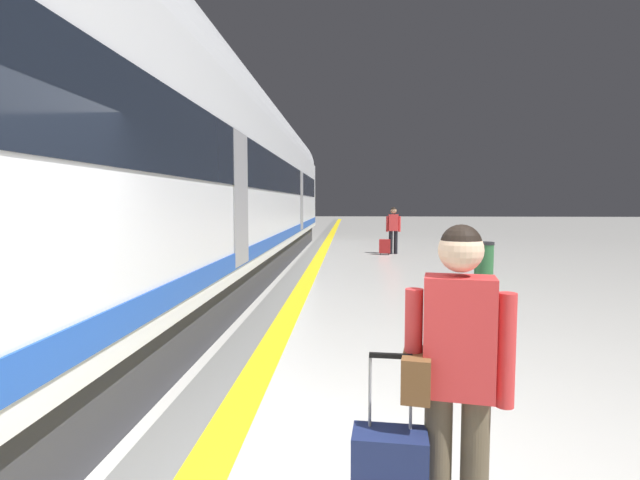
% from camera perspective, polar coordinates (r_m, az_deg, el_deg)
% --- Properties ---
extents(safety_line_strip, '(0.36, 80.00, 0.01)m').
position_cam_1_polar(safety_line_strip, '(12.33, -1.18, -4.10)').
color(safety_line_strip, yellow).
rests_on(safety_line_strip, ground).
extents(tactile_edge_band, '(0.62, 80.00, 0.01)m').
position_cam_1_polar(tactile_edge_band, '(12.36, -2.71, -4.08)').
color(tactile_edge_band, slate).
rests_on(tactile_edge_band, ground).
extents(high_speed_train, '(2.94, 27.54, 4.97)m').
position_cam_1_polar(high_speed_train, '(11.87, -11.79, 7.56)').
color(high_speed_train, '#38383D').
rests_on(high_speed_train, ground).
extents(traveller_foreground, '(0.57, 0.31, 1.74)m').
position_cam_1_polar(traveller_foreground, '(2.63, 15.77, -14.42)').
color(traveller_foreground, brown).
rests_on(traveller_foreground, ground).
extents(passenger_near, '(0.52, 0.22, 1.67)m').
position_cam_1_polar(passenger_near, '(17.28, 8.73, 1.56)').
color(passenger_near, black).
rests_on(passenger_near, ground).
extents(suitcase_near, '(0.41, 0.28, 0.54)m').
position_cam_1_polar(suitcase_near, '(17.01, 7.72, -0.75)').
color(suitcase_near, '#A51E1E').
rests_on(suitcase_near, ground).
extents(waste_bin, '(0.46, 0.46, 0.91)m').
position_cam_1_polar(waste_bin, '(12.03, 18.94, -2.38)').
color(waste_bin, '#2D6638').
rests_on(waste_bin, ground).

